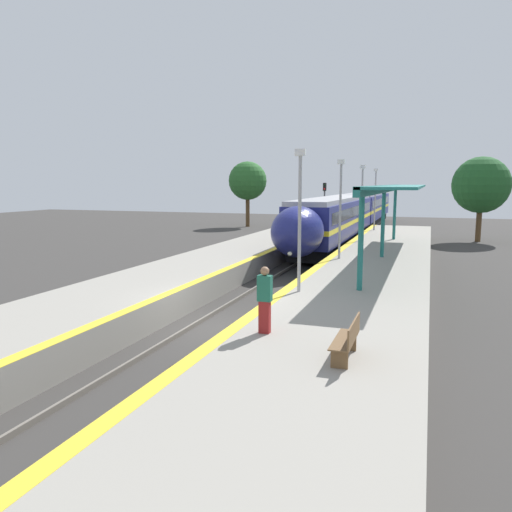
{
  "coord_description": "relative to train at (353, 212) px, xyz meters",
  "views": [
    {
      "loc": [
        6.71,
        -15.1,
        4.87
      ],
      "look_at": [
        0.59,
        2.41,
        2.15
      ],
      "focal_mm": 35.0,
      "sensor_mm": 36.0,
      "label": 1
    }
  ],
  "objects": [
    {
      "name": "person_waiting",
      "position": [
        2.79,
        -34.2,
        -0.27
      ],
      "size": [
        0.36,
        0.23,
        1.74
      ],
      "color": "maroon",
      "rests_on": "platform_right"
    },
    {
      "name": "platform_right",
      "position": [
        4.25,
        -30.99,
        -1.69
      ],
      "size": [
        5.14,
        64.0,
        1.02
      ],
      "color": "gray",
      "rests_on": "ground_plane"
    },
    {
      "name": "lamppost_near",
      "position": [
        2.38,
        -29.06,
        1.71
      ],
      "size": [
        0.36,
        0.2,
        5.02
      ],
      "color": "#9E9EA3",
      "rests_on": "platform_right"
    },
    {
      "name": "lamppost_far",
      "position": [
        2.38,
        -12.43,
        1.71
      ],
      "size": [
        0.36,
        0.2,
        5.02
      ],
      "color": "#9E9EA3",
      "rests_on": "platform_right"
    },
    {
      "name": "ground_plane",
      "position": [
        0.0,
        -30.99,
        -2.2
      ],
      "size": [
        120.0,
        120.0,
        0.0
      ],
      "primitive_type": "plane",
      "color": "#383533"
    },
    {
      "name": "lamppost_farthest",
      "position": [
        2.38,
        -4.11,
        1.71
      ],
      "size": [
        0.36,
        0.2,
        5.02
      ],
      "color": "#9E9EA3",
      "rests_on": "platform_right"
    },
    {
      "name": "railway_signal",
      "position": [
        -2.09,
        -2.77,
        0.75
      ],
      "size": [
        0.28,
        0.28,
        4.88
      ],
      "color": "#59595E",
      "rests_on": "ground_plane"
    },
    {
      "name": "platform_bench",
      "position": [
        5.14,
        -35.46,
        -0.71
      ],
      "size": [
        0.44,
        1.61,
        0.89
      ],
      "color": "brown",
      "rests_on": "platform_right"
    },
    {
      "name": "background_tree_left",
      "position": [
        -12.62,
        6.41,
        2.88
      ],
      "size": [
        4.24,
        4.24,
        7.23
      ],
      "color": "brown",
      "rests_on": "ground_plane"
    },
    {
      "name": "train",
      "position": [
        0.0,
        0.0,
        0.0
      ],
      "size": [
        2.92,
        44.09,
        3.82
      ],
      "color": "black",
      "rests_on": "ground_plane"
    },
    {
      "name": "station_canopy",
      "position": [
        4.99,
        -19.42,
        2.33
      ],
      "size": [
        2.02,
        20.42,
        3.74
      ],
      "color": "#1E6B66",
      "rests_on": "platform_right"
    },
    {
      "name": "background_tree_right",
      "position": [
        10.57,
        -0.75,
        2.5
      ],
      "size": [
        4.65,
        4.65,
        7.03
      ],
      "color": "brown",
      "rests_on": "ground_plane"
    },
    {
      "name": "lamppost_mid",
      "position": [
        2.38,
        -20.74,
        1.71
      ],
      "size": [
        0.36,
        0.2,
        5.02
      ],
      "color": "#9E9EA3",
      "rests_on": "platform_right"
    },
    {
      "name": "rail_left",
      "position": [
        -0.72,
        -30.99,
        -2.12
      ],
      "size": [
        0.08,
        90.0,
        0.15
      ],
      "primitive_type": "cube",
      "color": "slate",
      "rests_on": "ground_plane"
    },
    {
      "name": "rail_right",
      "position": [
        0.72,
        -30.99,
        -2.12
      ],
      "size": [
        0.08,
        90.0,
        0.15
      ],
      "primitive_type": "cube",
      "color": "slate",
      "rests_on": "ground_plane"
    },
    {
      "name": "platform_left",
      "position": [
        -3.91,
        -30.99,
        -1.69
      ],
      "size": [
        4.45,
        64.0,
        1.02
      ],
      "color": "gray",
      "rests_on": "ground_plane"
    }
  ]
}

